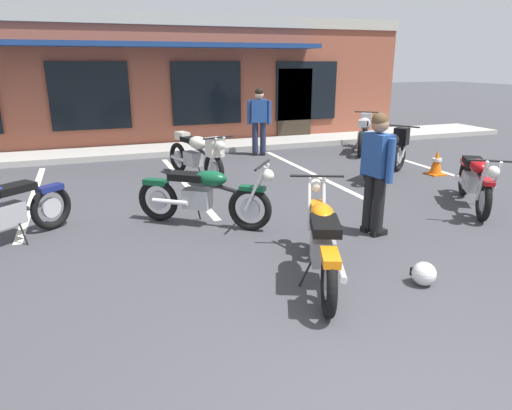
{
  "coord_description": "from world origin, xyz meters",
  "views": [
    {
      "loc": [
        -1.74,
        -1.61,
        2.31
      ],
      "look_at": [
        0.21,
        3.64,
        0.55
      ],
      "focal_mm": 32.3,
      "sensor_mm": 36.0,
      "label": 1
    }
  ],
  "objects_px": {
    "motorcycle_green_cafe_racer": "(364,132)",
    "person_by_back_row": "(259,118)",
    "motorcycle_red_sportbike": "(204,195)",
    "motorcycle_silver_naked": "(197,154)",
    "motorcycle_blue_standard": "(475,180)",
    "motorcycle_black_cruiser": "(389,151)",
    "motorcycle_foreground_classic": "(322,240)",
    "helmet_on_pavement": "(424,274)",
    "person_in_black_shirt": "(377,167)",
    "traffic_cone": "(437,163)"
  },
  "relations": [
    {
      "from": "person_by_back_row",
      "to": "helmet_on_pavement",
      "type": "relative_size",
      "value": 6.44
    },
    {
      "from": "motorcycle_foreground_classic",
      "to": "person_by_back_row",
      "type": "xyz_separation_m",
      "value": [
        1.85,
        6.81,
        0.49
      ]
    },
    {
      "from": "motorcycle_blue_standard",
      "to": "motorcycle_green_cafe_racer",
      "type": "distance_m",
      "value": 4.97
    },
    {
      "from": "motorcycle_foreground_classic",
      "to": "motorcycle_blue_standard",
      "type": "distance_m",
      "value": 3.87
    },
    {
      "from": "motorcycle_silver_naked",
      "to": "person_in_black_shirt",
      "type": "distance_m",
      "value": 4.17
    },
    {
      "from": "person_in_black_shirt",
      "to": "person_by_back_row",
      "type": "xyz_separation_m",
      "value": [
        0.51,
        5.8,
        0.0
      ]
    },
    {
      "from": "motorcycle_black_cruiser",
      "to": "motorcycle_silver_naked",
      "type": "height_order",
      "value": "same"
    },
    {
      "from": "helmet_on_pavement",
      "to": "motorcycle_foreground_classic",
      "type": "bearing_deg",
      "value": 152.91
    },
    {
      "from": "motorcycle_red_sportbike",
      "to": "motorcycle_blue_standard",
      "type": "height_order",
      "value": "same"
    },
    {
      "from": "person_in_black_shirt",
      "to": "motorcycle_green_cafe_racer",
      "type": "bearing_deg",
      "value": 58.37
    },
    {
      "from": "motorcycle_foreground_classic",
      "to": "motorcycle_black_cruiser",
      "type": "relative_size",
      "value": 1.08
    },
    {
      "from": "motorcycle_foreground_classic",
      "to": "person_in_black_shirt",
      "type": "xyz_separation_m",
      "value": [
        1.34,
        1.01,
        0.49
      ]
    },
    {
      "from": "motorcycle_silver_naked",
      "to": "motorcycle_blue_standard",
      "type": "bearing_deg",
      "value": -41.79
    },
    {
      "from": "motorcycle_red_sportbike",
      "to": "motorcycle_silver_naked",
      "type": "xyz_separation_m",
      "value": [
        0.55,
        2.71,
        0.07
      ]
    },
    {
      "from": "motorcycle_silver_naked",
      "to": "person_in_black_shirt",
      "type": "bearing_deg",
      "value": -68.07
    },
    {
      "from": "traffic_cone",
      "to": "person_by_back_row",
      "type": "bearing_deg",
      "value": 130.31
    },
    {
      "from": "motorcycle_green_cafe_racer",
      "to": "motorcycle_black_cruiser",
      "type": "bearing_deg",
      "value": -112.35
    },
    {
      "from": "person_in_black_shirt",
      "to": "traffic_cone",
      "type": "distance_m",
      "value": 4.2
    },
    {
      "from": "motorcycle_silver_naked",
      "to": "motorcycle_green_cafe_racer",
      "type": "bearing_deg",
      "value": 16.93
    },
    {
      "from": "motorcycle_black_cruiser",
      "to": "traffic_cone",
      "type": "height_order",
      "value": "motorcycle_black_cruiser"
    },
    {
      "from": "person_in_black_shirt",
      "to": "person_by_back_row",
      "type": "relative_size",
      "value": 1.0
    },
    {
      "from": "motorcycle_red_sportbike",
      "to": "person_in_black_shirt",
      "type": "distance_m",
      "value": 2.44
    },
    {
      "from": "motorcycle_red_sportbike",
      "to": "motorcycle_green_cafe_racer",
      "type": "xyz_separation_m",
      "value": [
        5.38,
        4.18,
        0.07
      ]
    },
    {
      "from": "person_by_back_row",
      "to": "motorcycle_green_cafe_racer",
      "type": "bearing_deg",
      "value": -9.79
    },
    {
      "from": "motorcycle_foreground_classic",
      "to": "person_by_back_row",
      "type": "bearing_deg",
      "value": 74.84
    },
    {
      "from": "motorcycle_red_sportbike",
      "to": "traffic_cone",
      "type": "xyz_separation_m",
      "value": [
        5.39,
        1.38,
        -0.2
      ]
    },
    {
      "from": "motorcycle_black_cruiser",
      "to": "motorcycle_blue_standard",
      "type": "xyz_separation_m",
      "value": [
        0.02,
        -2.28,
        -0.07
      ]
    },
    {
      "from": "motorcycle_silver_naked",
      "to": "person_by_back_row",
      "type": "height_order",
      "value": "person_by_back_row"
    },
    {
      "from": "motorcycle_green_cafe_racer",
      "to": "person_by_back_row",
      "type": "relative_size",
      "value": 1.07
    },
    {
      "from": "traffic_cone",
      "to": "person_in_black_shirt",
      "type": "bearing_deg",
      "value": -142.42
    },
    {
      "from": "person_by_back_row",
      "to": "helmet_on_pavement",
      "type": "bearing_deg",
      "value": -96.79
    },
    {
      "from": "motorcycle_black_cruiser",
      "to": "motorcycle_green_cafe_racer",
      "type": "bearing_deg",
      "value": 67.65
    },
    {
      "from": "person_in_black_shirt",
      "to": "helmet_on_pavement",
      "type": "height_order",
      "value": "person_in_black_shirt"
    },
    {
      "from": "person_in_black_shirt",
      "to": "helmet_on_pavement",
      "type": "distance_m",
      "value": 1.76
    },
    {
      "from": "motorcycle_foreground_classic",
      "to": "motorcycle_black_cruiser",
      "type": "bearing_deg",
      "value": 46.54
    },
    {
      "from": "motorcycle_green_cafe_racer",
      "to": "motorcycle_blue_standard",
      "type": "bearing_deg",
      "value": -102.1
    },
    {
      "from": "person_by_back_row",
      "to": "motorcycle_black_cruiser",
      "type": "bearing_deg",
      "value": -60.8
    },
    {
      "from": "motorcycle_black_cruiser",
      "to": "person_in_black_shirt",
      "type": "bearing_deg",
      "value": -128.97
    },
    {
      "from": "motorcycle_blue_standard",
      "to": "traffic_cone",
      "type": "bearing_deg",
      "value": 63.08
    },
    {
      "from": "motorcycle_red_sportbike",
      "to": "person_by_back_row",
      "type": "bearing_deg",
      "value": 60.71
    },
    {
      "from": "motorcycle_silver_naked",
      "to": "motorcycle_black_cruiser",
      "type": "bearing_deg",
      "value": -16.42
    },
    {
      "from": "helmet_on_pavement",
      "to": "traffic_cone",
      "type": "bearing_deg",
      "value": 47.91
    },
    {
      "from": "motorcycle_black_cruiser",
      "to": "motorcycle_green_cafe_racer",
      "type": "relative_size",
      "value": 1.03
    },
    {
      "from": "motorcycle_foreground_classic",
      "to": "helmet_on_pavement",
      "type": "height_order",
      "value": "motorcycle_foreground_classic"
    },
    {
      "from": "motorcycle_silver_naked",
      "to": "motorcycle_blue_standard",
      "type": "xyz_separation_m",
      "value": [
        3.79,
        -3.39,
        -0.07
      ]
    },
    {
      "from": "motorcycle_foreground_classic",
      "to": "motorcycle_red_sportbike",
      "type": "xyz_separation_m",
      "value": [
        -0.77,
        2.15,
        0.0
      ]
    },
    {
      "from": "motorcycle_black_cruiser",
      "to": "helmet_on_pavement",
      "type": "relative_size",
      "value": 7.12
    },
    {
      "from": "motorcycle_blue_standard",
      "to": "person_in_black_shirt",
      "type": "bearing_deg",
      "value": -168.24
    },
    {
      "from": "motorcycle_blue_standard",
      "to": "traffic_cone",
      "type": "height_order",
      "value": "motorcycle_blue_standard"
    },
    {
      "from": "motorcycle_black_cruiser",
      "to": "person_by_back_row",
      "type": "height_order",
      "value": "person_by_back_row"
    }
  ]
}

